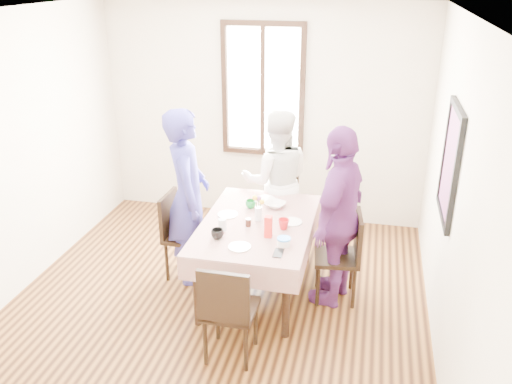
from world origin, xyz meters
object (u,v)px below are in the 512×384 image
Objects in this scene: chair_left at (187,236)px; chair_near at (231,309)px; person_far at (276,180)px; chair_far at (276,209)px; person_left at (187,196)px; person_right at (337,217)px; chair_right at (337,257)px; dining_table at (257,257)px.

chair_left and chair_near have the same top height.
person_far reaches higher than chair_left.
chair_far is at bearing -103.95° from person_far.
person_left is 1.11× the size of person_far.
chair_far is at bearing -125.65° from person_right.
person_left is at bearing 79.76° from chair_right.
person_far is (0.00, -0.02, 0.36)m from chair_far.
chair_right is 0.52× the size of person_right.
chair_left is at bearing 54.02° from chair_far.
person_left is (-0.75, -0.86, 0.45)m from chair_far.
chair_right is 0.43m from person_right.
chair_left is 1.16m from chair_far.
chair_left reaches higher than dining_table.
chair_near reaches higher than dining_table.
dining_table is 0.91m from person_right.
person_left is 1.51m from person_right.
dining_table is 1.00m from chair_far.
person_right reaches higher than dining_table.
dining_table is 0.82× the size of person_right.
chair_right and chair_far have the same top height.
person_right is (0.75, -0.93, 0.06)m from person_far.
person_far reaches higher than chair_right.
person_right is (0.75, 1.04, 0.43)m from chair_near.
person_left reaches higher than chair_far.
chair_near is at bearing 136.57° from chair_right.
chair_left is 0.50× the size of person_left.
person_left reaches higher than person_far.
chair_right is 1.00× the size of chair_near.
chair_far is at bearing 90.48° from chair_near.
chair_right reaches higher than dining_table.
chair_far is at bearing 90.00° from dining_table.
person_left is 1.14m from person_far.
person_left reaches higher than chair_left.
dining_table is 0.78m from chair_right.
person_right is at bearing 3.44° from dining_table.
dining_table is 1.60× the size of chair_far.
chair_far is 1.23m from person_left.
chair_right is 1.23m from chair_far.
chair_near is 2.01m from person_far.
person_left is 1.03× the size of person_right.
dining_table is 1.07m from person_far.
person_left is at bearing 34.26° from person_far.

